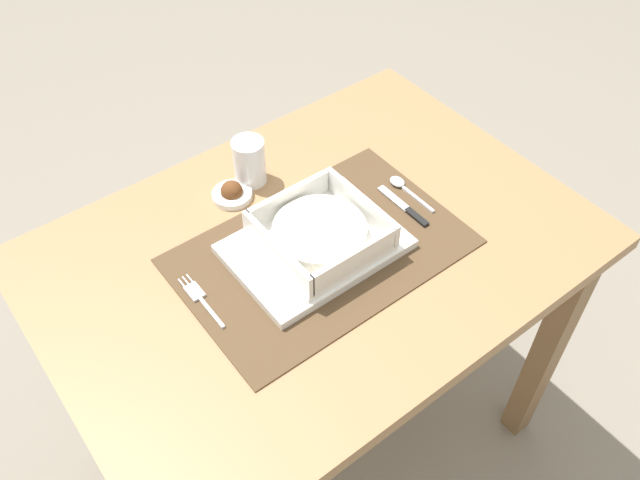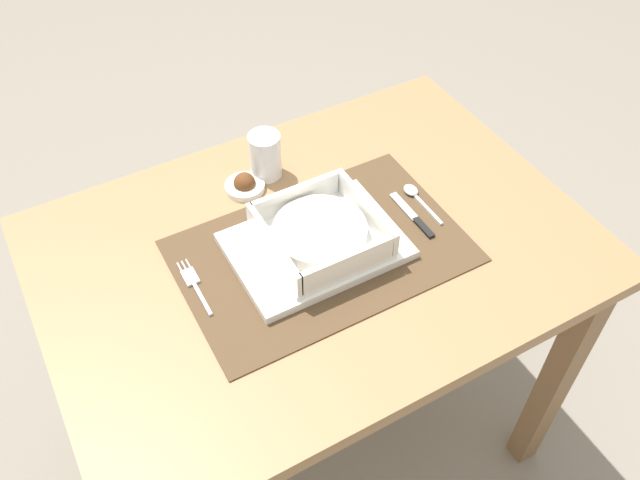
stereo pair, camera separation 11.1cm
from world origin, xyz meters
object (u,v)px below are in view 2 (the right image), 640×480
at_px(porridge_bowl, 321,233).
at_px(condiment_saucer, 245,185).
at_px(butter_knife, 414,217).
at_px(fork, 193,283).
at_px(drinking_glass, 265,157).
at_px(spoon, 414,194).
at_px(dining_table, 317,284).

height_order(porridge_bowl, condiment_saucer, porridge_bowl).
distance_m(porridge_bowl, butter_knife, 0.18).
bearing_deg(porridge_bowl, condiment_saucer, 104.12).
xyz_separation_m(fork, drinking_glass, (0.22, 0.19, 0.04)).
xyz_separation_m(porridge_bowl, condiment_saucer, (-0.05, 0.20, -0.03)).
bearing_deg(fork, spoon, 3.26).
bearing_deg(spoon, fork, 177.57).
height_order(fork, condiment_saucer, condiment_saucer).
bearing_deg(butter_knife, porridge_bowl, 176.96).
height_order(dining_table, drinking_glass, drinking_glass).
distance_m(dining_table, butter_knife, 0.22).
relative_size(fork, spoon, 1.12).
height_order(spoon, butter_knife, spoon).
xyz_separation_m(butter_knife, condiment_saucer, (-0.23, 0.22, 0.00)).
bearing_deg(condiment_saucer, drinking_glass, 19.83).
distance_m(fork, condiment_saucer, 0.24).
height_order(porridge_bowl, fork, porridge_bowl).
bearing_deg(dining_table, drinking_glass, 88.44).
bearing_deg(condiment_saucer, fork, -135.12).
xyz_separation_m(dining_table, butter_knife, (0.18, -0.03, 0.11)).
bearing_deg(spoon, porridge_bowl, -174.26).
relative_size(porridge_bowl, spoon, 1.65).
xyz_separation_m(drinking_glass, condiment_saucer, (-0.05, -0.02, -0.03)).
height_order(porridge_bowl, drinking_glass, drinking_glass).
distance_m(fork, drinking_glass, 0.29).
height_order(dining_table, fork, fork).
bearing_deg(butter_knife, fork, 175.55).
distance_m(porridge_bowl, fork, 0.22).
height_order(butter_knife, condiment_saucer, condiment_saucer).
bearing_deg(drinking_glass, dining_table, -91.56).
height_order(dining_table, porridge_bowl, porridge_bowl).
bearing_deg(condiment_saucer, butter_knife, -43.59).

